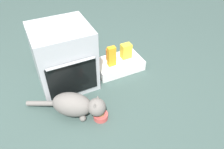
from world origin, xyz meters
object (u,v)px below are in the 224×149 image
at_px(cat, 76,105).
at_px(snack_bag, 126,51).
at_px(oven, 64,57).
at_px(juice_carton, 112,56).
at_px(pantry_cabinet, 119,65).
at_px(sauce_jar, 109,54).
at_px(food_bowl, 101,116).

relative_size(cat, snack_bag, 3.81).
bearing_deg(oven, juice_carton, -7.68).
bearing_deg(oven, pantry_cabinet, -2.83).
relative_size(cat, sauce_jar, 4.89).
height_order(pantry_cabinet, snack_bag, snack_bag).
distance_m(juice_carton, sauce_jar, 0.12).
height_order(cat, snack_bag, snack_bag).
distance_m(oven, pantry_cabinet, 0.69).
relative_size(pantry_cabinet, food_bowl, 3.97).
distance_m(food_bowl, juice_carton, 0.72).
relative_size(cat, juice_carton, 2.86).
bearing_deg(cat, pantry_cabinet, 71.65).
height_order(food_bowl, cat, cat).
xyz_separation_m(food_bowl, snack_bag, (0.61, 0.63, 0.18)).
bearing_deg(sauce_jar, food_bowl, -121.03).
xyz_separation_m(food_bowl, sauce_jar, (0.41, 0.68, 0.16)).
height_order(food_bowl, snack_bag, snack_bag).
height_order(oven, pantry_cabinet, oven).
bearing_deg(juice_carton, oven, 172.32).
bearing_deg(oven, sauce_jar, 4.16).
bearing_deg(juice_carton, sauce_jar, 78.51).
relative_size(snack_bag, sauce_jar, 1.29).
bearing_deg(food_bowl, pantry_cabinet, 50.67).
height_order(food_bowl, juice_carton, juice_carton).
height_order(pantry_cabinet, cat, cat).
height_order(food_bowl, sauce_jar, sauce_jar).
relative_size(pantry_cabinet, juice_carton, 2.34).
bearing_deg(sauce_jar, pantry_cabinet, -37.96).
relative_size(pantry_cabinet, sauce_jar, 4.02).
xyz_separation_m(pantry_cabinet, juice_carton, (-0.11, -0.04, 0.18)).
bearing_deg(juice_carton, pantry_cabinet, 18.99).
bearing_deg(cat, snack_bag, 69.06).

